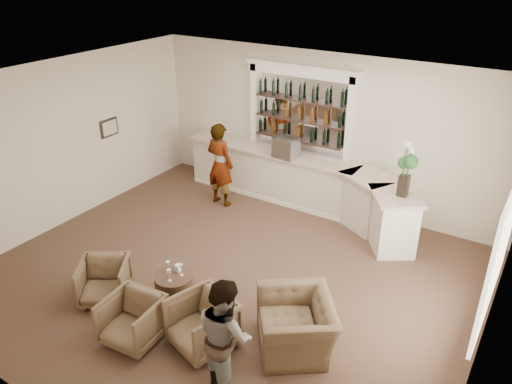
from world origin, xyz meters
TOP-DOWN VIEW (x-y plane):
  - ground at (0.00, 0.00)m, footprint 8.00×8.00m
  - room_shell at (0.16, 0.71)m, footprint 8.04×7.02m
  - bar_counter at (-0.16, 3.00)m, footprint 5.72×1.80m
  - back_bar_alcove at (-0.50, 3.41)m, footprint 2.64×0.25m
  - cocktail_table at (-0.34, -1.02)m, footprint 0.61×0.61m
  - sommelier at (-1.75, 2.19)m, footprint 0.71×0.50m
  - guest at (1.34, -1.96)m, footprint 0.99×0.91m
  - armchair_left at (-1.33, -1.57)m, footprint 1.05×1.05m
  - armchair_center at (-0.26, -2.01)m, footprint 0.83×0.85m
  - armchair_right at (0.65, -1.56)m, footprint 1.04×1.06m
  - armchair_far at (1.77, -0.87)m, footprint 1.52×1.55m
  - espresso_machine at (-0.53, 2.90)m, footprint 0.50×0.43m
  - flower_vase at (2.15, 2.40)m, footprint 0.27×0.27m
  - wine_glass_bar_left at (-0.51, 3.07)m, footprint 0.07×0.07m
  - wine_glass_bar_right at (-0.54, 3.09)m, footprint 0.07×0.07m
  - wine_glass_tbl_a at (-0.46, -0.99)m, footprint 0.07×0.07m
  - wine_glass_tbl_b at (-0.24, -0.94)m, footprint 0.07×0.07m
  - wine_glass_tbl_c at (-0.30, -1.15)m, footprint 0.07×0.07m
  - napkin_holder at (-0.36, -0.88)m, footprint 0.08×0.08m

SIDE VIEW (x-z plane):
  - ground at x=0.00m, z-range 0.00..0.00m
  - cocktail_table at x=-0.34m, z-range 0.00..0.50m
  - armchair_left at x=-1.33m, z-range 0.00..0.70m
  - armchair_center at x=-0.26m, z-range 0.00..0.72m
  - armchair_far at x=1.77m, z-range 0.00..0.76m
  - armchair_right at x=0.65m, z-range 0.00..0.77m
  - napkin_holder at x=-0.36m, z-range 0.50..0.62m
  - bar_counter at x=-0.16m, z-range 0.00..1.14m
  - wine_glass_tbl_a at x=-0.46m, z-range 0.50..0.71m
  - wine_glass_tbl_b at x=-0.24m, z-range 0.50..0.71m
  - wine_glass_tbl_c at x=-0.30m, z-range 0.50..0.71m
  - guest at x=1.34m, z-range 0.00..1.63m
  - sommelier at x=-1.75m, z-range 0.00..1.86m
  - wine_glass_bar_left at x=-0.51m, z-range 1.14..1.35m
  - wine_glass_bar_right at x=-0.54m, z-range 1.14..1.35m
  - espresso_machine at x=-0.53m, z-range 1.14..1.56m
  - flower_vase at x=2.15m, z-range 1.21..2.24m
  - back_bar_alcove at x=-0.50m, z-range 0.53..3.53m
  - room_shell at x=0.16m, z-range 0.68..4.00m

